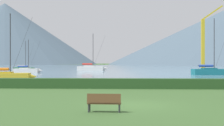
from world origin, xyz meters
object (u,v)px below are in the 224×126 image
object	(u,v)px
dock_crane	(204,49)
sailboat_slip_8	(27,70)
sailboat_slip_0	(91,68)
sailboat_slip_9	(7,76)
sailboat_slip_2	(212,71)
sailboat_slip_7	(24,69)
park_bench_near_path	(104,102)

from	to	relation	value
dock_crane	sailboat_slip_8	bearing A→B (deg)	-169.99
sailboat_slip_0	sailboat_slip_9	size ratio (longest dim) A/B	1.20
sailboat_slip_0	sailboat_slip_2	world-z (taller)	sailboat_slip_2
sailboat_slip_7	sailboat_slip_9	size ratio (longest dim) A/B	0.95
park_bench_near_path	dock_crane	world-z (taller)	dock_crane
sailboat_slip_8	dock_crane	bearing A→B (deg)	12.33
park_bench_near_path	dock_crane	distance (m)	66.92
sailboat_slip_8	park_bench_near_path	bearing A→B (deg)	-65.23
sailboat_slip_2	park_bench_near_path	distance (m)	48.59
sailboat_slip_7	dock_crane	size ratio (longest dim) A/B	0.51
sailboat_slip_9	park_bench_near_path	bearing A→B (deg)	-66.10
sailboat_slip_0	sailboat_slip_8	distance (m)	23.43
sailboat_slip_0	sailboat_slip_7	world-z (taller)	sailboat_slip_0
sailboat_slip_2	sailboat_slip_9	world-z (taller)	sailboat_slip_2
sailboat_slip_2	dock_crane	xyz separation A→B (m)	(2.97, 18.18, 5.23)
sailboat_slip_0	sailboat_slip_2	distance (m)	40.59
dock_crane	park_bench_near_path	bearing A→B (deg)	-108.21
sailboat_slip_7	dock_crane	xyz separation A→B (m)	(49.86, -7.76, 5.38)
park_bench_near_path	sailboat_slip_0	bearing A→B (deg)	98.88
sailboat_slip_0	sailboat_slip_7	distance (m)	19.66
sailboat_slip_8	sailboat_slip_9	world-z (taller)	sailboat_slip_9
sailboat_slip_8	dock_crane	size ratio (longest dim) A/B	0.46
sailboat_slip_2	sailboat_slip_8	xyz separation A→B (m)	(-40.85, 10.44, -0.13)
sailboat_slip_2	sailboat_slip_7	world-z (taller)	sailboat_slip_2
sailboat_slip_0	dock_crane	world-z (taller)	dock_crane
sailboat_slip_7	park_bench_near_path	xyz separation A→B (m)	(29.02, -71.13, -0.04)
sailboat_slip_7	sailboat_slip_9	world-z (taller)	sailboat_slip_9
sailboat_slip_7	dock_crane	bearing A→B (deg)	-3.02
sailboat_slip_9	park_bench_near_path	world-z (taller)	sailboat_slip_9
sailboat_slip_0	park_bench_near_path	bearing A→B (deg)	-77.63
sailboat_slip_2	dock_crane	world-z (taller)	dock_crane
sailboat_slip_7	sailboat_slip_0	bearing A→B (deg)	17.05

